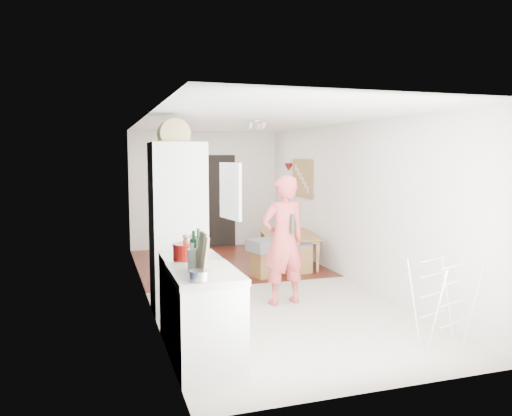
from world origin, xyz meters
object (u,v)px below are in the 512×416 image
dining_table (290,251)px  stool (263,264)px  dining_chair (295,243)px  person (284,229)px  drying_rack (443,303)px

dining_table → stool: 1.14m
dining_chair → stool: size_ratio=2.35×
person → drying_rack: bearing=112.4°
person → drying_rack: 2.24m
dining_chair → drying_rack: bearing=-95.7°
person → dining_table: bearing=-121.0°
stool → drying_rack: (0.87, -3.31, 0.23)m
person → drying_rack: size_ratio=2.27×
dining_chair → stool: 0.71m
stool → drying_rack: size_ratio=0.49×
person → dining_chair: 1.86m
stool → drying_rack: drying_rack is taller
dining_table → drying_rack: size_ratio=1.55×
dining_table → stool: bearing=147.5°
person → dining_chair: bearing=-124.5°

